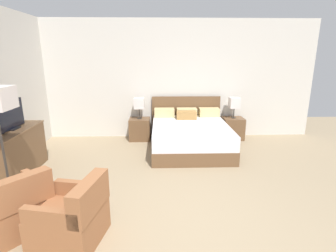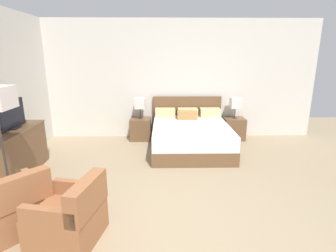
# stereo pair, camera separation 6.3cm
# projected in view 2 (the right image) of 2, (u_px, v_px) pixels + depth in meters

# --- Properties ---
(ground_plane) EXTENTS (11.98, 11.98, 0.00)m
(ground_plane) POSITION_uv_depth(u_px,v_px,m) (178.00, 239.00, 2.99)
(ground_plane) COLOR #998466
(wall_back) EXTENTS (7.24, 0.06, 2.88)m
(wall_back) POSITION_uv_depth(u_px,v_px,m) (170.00, 80.00, 6.49)
(wall_back) COLOR beige
(wall_back) RESTS_ON ground
(bed) EXTENTS (1.71, 1.99, 1.04)m
(bed) POSITION_uv_depth(u_px,v_px,m) (190.00, 135.00, 5.82)
(bed) COLOR brown
(bed) RESTS_ON ground
(nightstand_left) EXTENTS (0.50, 0.45, 0.53)m
(nightstand_left) POSITION_uv_depth(u_px,v_px,m) (141.00, 129.00, 6.48)
(nightstand_left) COLOR brown
(nightstand_left) RESTS_ON ground
(nightstand_right) EXTENTS (0.50, 0.45, 0.53)m
(nightstand_right) POSITION_uv_depth(u_px,v_px,m) (234.00, 129.00, 6.52)
(nightstand_right) COLOR brown
(nightstand_right) RESTS_ON ground
(table_lamp_left) EXTENTS (0.24, 0.24, 0.51)m
(table_lamp_left) POSITION_uv_depth(u_px,v_px,m) (140.00, 104.00, 6.32)
(table_lamp_left) COLOR #332D28
(table_lamp_left) RESTS_ON nightstand_left
(table_lamp_right) EXTENTS (0.24, 0.24, 0.51)m
(table_lamp_right) POSITION_uv_depth(u_px,v_px,m) (236.00, 103.00, 6.36)
(table_lamp_right) COLOR #332D28
(table_lamp_right) RESTS_ON nightstand_right
(dresser) EXTENTS (0.52, 1.44, 0.82)m
(dresser) POSITION_uv_depth(u_px,v_px,m) (14.00, 152.00, 4.51)
(dresser) COLOR brown
(dresser) RESTS_ON ground
(tv) EXTENTS (0.18, 0.76, 0.49)m
(tv) POSITION_uv_depth(u_px,v_px,m) (12.00, 115.00, 4.43)
(tv) COLOR black
(tv) RESTS_ON dresser
(armchair_by_window) EXTENTS (0.97, 0.96, 0.76)m
(armchair_by_window) POSITION_uv_depth(u_px,v_px,m) (14.00, 207.00, 3.11)
(armchair_by_window) COLOR #935B38
(armchair_by_window) RESTS_ON ground
(armchair_companion) EXTENTS (0.81, 0.81, 0.76)m
(armchair_companion) POSITION_uv_depth(u_px,v_px,m) (70.00, 218.00, 2.91)
(armchair_companion) COLOR #935B38
(armchair_companion) RESTS_ON ground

